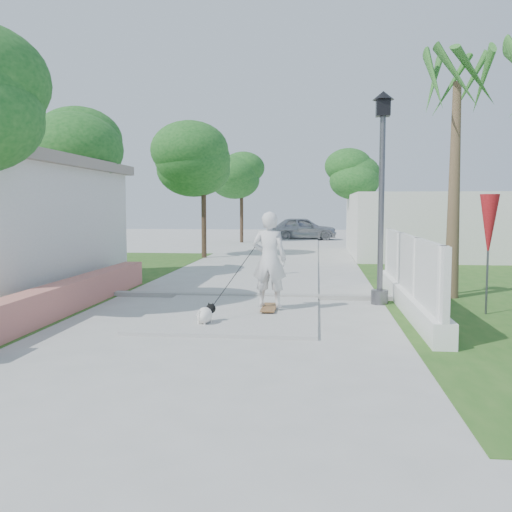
# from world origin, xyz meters

# --- Properties ---
(ground) EXTENTS (90.00, 90.00, 0.00)m
(ground) POSITION_xyz_m (0.00, 0.00, 0.00)
(ground) COLOR #B7B7B2
(ground) RESTS_ON ground
(path_strip) EXTENTS (3.20, 36.00, 0.06)m
(path_strip) POSITION_xyz_m (0.00, 20.00, 0.03)
(path_strip) COLOR #B7B7B2
(path_strip) RESTS_ON ground
(curb) EXTENTS (6.50, 0.25, 0.10)m
(curb) POSITION_xyz_m (0.00, 6.00, 0.05)
(curb) COLOR #999993
(curb) RESTS_ON ground
(grass_left) EXTENTS (8.00, 20.00, 0.01)m
(grass_left) POSITION_xyz_m (-7.00, 8.00, 0.01)
(grass_left) COLOR #29591C
(grass_left) RESTS_ON ground
(pink_wall) EXTENTS (0.45, 8.20, 0.80)m
(pink_wall) POSITION_xyz_m (-3.30, 3.55, 0.31)
(pink_wall) COLOR #C06F62
(pink_wall) RESTS_ON ground
(lattice_fence) EXTENTS (0.35, 7.00, 1.50)m
(lattice_fence) POSITION_xyz_m (3.40, 5.00, 0.54)
(lattice_fence) COLOR white
(lattice_fence) RESTS_ON ground
(building_right) EXTENTS (6.00, 8.00, 2.60)m
(building_right) POSITION_xyz_m (6.00, 18.00, 1.30)
(building_right) COLOR silver
(building_right) RESTS_ON ground
(street_lamp) EXTENTS (0.44, 0.44, 4.44)m
(street_lamp) POSITION_xyz_m (2.90, 5.50, 2.43)
(street_lamp) COLOR #59595E
(street_lamp) RESTS_ON ground
(bollard) EXTENTS (0.14, 0.14, 1.09)m
(bollard) POSITION_xyz_m (0.20, 10.00, 0.58)
(bollard) COLOR white
(bollard) RESTS_ON ground
(patio_umbrella) EXTENTS (0.36, 0.36, 2.30)m
(patio_umbrella) POSITION_xyz_m (4.80, 4.50, 1.69)
(patio_umbrella) COLOR #59595E
(patio_umbrella) RESTS_ON ground
(tree_left_mid) EXTENTS (3.20, 3.20, 4.85)m
(tree_left_mid) POSITION_xyz_m (-5.48, 8.48, 3.50)
(tree_left_mid) COLOR #4C3826
(tree_left_mid) RESTS_ON ground
(tree_path_left) EXTENTS (3.40, 3.40, 5.23)m
(tree_path_left) POSITION_xyz_m (-2.98, 15.98, 3.82)
(tree_path_left) COLOR #4C3826
(tree_path_left) RESTS_ON ground
(tree_path_right) EXTENTS (3.00, 3.00, 4.79)m
(tree_path_right) POSITION_xyz_m (3.22, 19.98, 3.49)
(tree_path_right) COLOR #4C3826
(tree_path_right) RESTS_ON ground
(tree_path_far) EXTENTS (3.20, 3.20, 5.17)m
(tree_path_far) POSITION_xyz_m (-2.78, 25.98, 3.82)
(tree_path_far) COLOR #4C3826
(tree_path_far) RESTS_ON ground
(palm_far) EXTENTS (1.80, 1.80, 5.30)m
(palm_far) POSITION_xyz_m (4.60, 6.50, 4.48)
(palm_far) COLOR brown
(palm_far) RESTS_ON ground
(skateboarder) EXTENTS (1.36, 1.73, 1.97)m
(skateboarder) POSITION_xyz_m (0.26, 3.90, 0.88)
(skateboarder) COLOR brown
(skateboarder) RESTS_ON ground
(dog) EXTENTS (0.39, 0.55, 0.40)m
(dog) POSITION_xyz_m (-0.33, 2.87, 0.21)
(dog) COLOR white
(dog) RESTS_ON ground
(parked_car) EXTENTS (4.39, 2.24, 1.43)m
(parked_car) POSITION_xyz_m (0.65, 29.00, 0.72)
(parked_car) COLOR #ACAFB4
(parked_car) RESTS_ON ground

